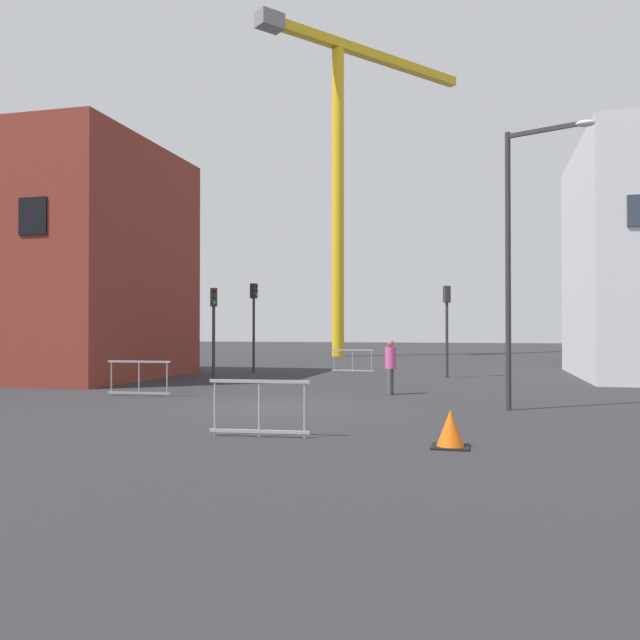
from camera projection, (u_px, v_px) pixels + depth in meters
ground at (274, 407)px, 17.26m from camera, size 160.00×160.00×0.00m
brick_building at (37, 264)px, 27.92m from camera, size 10.86×9.06×9.59m
construction_crane at (344, 142)px, 49.35m from camera, size 13.08×15.90×23.82m
streetlamp_tall at (519, 242)px, 16.47m from camera, size 2.03×0.92×7.01m
traffic_light_far at (447, 316)px, 27.70m from camera, size 0.33×0.39×3.84m
traffic_light_island at (254, 313)px, 30.81m from camera, size 0.39×0.30×4.16m
traffic_light_corner at (214, 318)px, 25.07m from camera, size 0.35×0.39×3.59m
pedestrian_walking at (391, 363)px, 20.49m from camera, size 0.34×0.34×1.70m
safety_barrier_rear at (259, 407)px, 12.51m from camera, size 1.94×0.23×1.08m
safety_barrier_right_run at (139, 378)px, 19.98m from camera, size 2.02×0.16×1.08m
safety_barrier_mid_span at (353, 361)px, 30.68m from camera, size 2.01×0.22×1.08m
traffic_cone_orange at (450, 430)px, 11.37m from camera, size 0.65×0.65×0.65m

